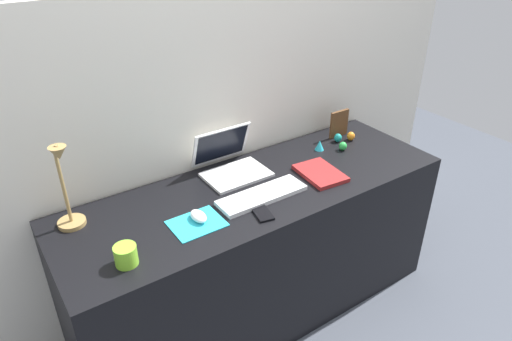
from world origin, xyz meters
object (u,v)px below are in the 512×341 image
at_px(coffee_mug, 126,255).
at_px(toy_figurine_orange, 351,136).
at_px(keyboard, 262,195).
at_px(picture_frame, 339,124).
at_px(notebook_pad, 320,173).
at_px(mouse, 198,216).
at_px(desk_lamp, 65,189).
at_px(cell_phone, 262,212).
at_px(toy_figurine_cyan, 320,145).
at_px(toy_figurine_teal, 338,138).
at_px(toy_figurine_green, 343,146).
at_px(laptop, 229,161).

bearing_deg(coffee_mug, toy_figurine_orange, 11.54).
distance_m(keyboard, picture_frame, 0.76).
xyz_separation_m(notebook_pad, picture_frame, (0.37, 0.27, 0.06)).
bearing_deg(mouse, desk_lamp, 151.93).
distance_m(mouse, notebook_pad, 0.65).
distance_m(desk_lamp, coffee_mug, 0.36).
relative_size(cell_phone, toy_figurine_cyan, 2.44).
distance_m(keyboard, toy_figurine_orange, 0.76).
distance_m(mouse, toy_figurine_cyan, 0.85).
bearing_deg(keyboard, toy_figurine_teal, 18.62).
height_order(notebook_pad, toy_figurine_green, toy_figurine_green).
relative_size(notebook_pad, toy_figurine_cyan, 4.58).
distance_m(mouse, toy_figurine_green, 0.93).
xyz_separation_m(picture_frame, toy_figurine_orange, (0.02, -0.08, -0.05)).
bearing_deg(toy_figurine_cyan, cell_phone, -152.35).
bearing_deg(toy_figurine_green, notebook_pad, -154.18).
distance_m(mouse, coffee_mug, 0.35).
bearing_deg(toy_figurine_green, laptop, 166.16).
bearing_deg(cell_phone, toy_figurine_green, 30.74).
xyz_separation_m(keyboard, toy_figurine_cyan, (0.51, 0.21, 0.02)).
relative_size(notebook_pad, picture_frame, 1.60).
bearing_deg(toy_figurine_orange, mouse, -169.50).
bearing_deg(toy_figurine_orange, laptop, 173.31).
distance_m(cell_phone, picture_frame, 0.87).
xyz_separation_m(picture_frame, coffee_mug, (-1.36, -0.36, -0.04)).
relative_size(keyboard, desk_lamp, 1.05).
distance_m(laptop, toy_figurine_green, 0.62).
bearing_deg(toy_figurine_teal, toy_figurine_cyan, -173.46).
bearing_deg(notebook_pad, picture_frame, 41.65).
relative_size(notebook_pad, toy_figurine_green, 5.19).
relative_size(coffee_mug, toy_figurine_cyan, 1.58).
bearing_deg(toy_figurine_cyan, toy_figurine_teal, 6.54).
distance_m(toy_figurine_teal, toy_figurine_green, 0.10).
bearing_deg(picture_frame, toy_figurine_orange, -73.96).
bearing_deg(picture_frame, desk_lamp, -178.46).
relative_size(keyboard, coffee_mug, 4.97).
xyz_separation_m(mouse, toy_figurine_green, (0.92, 0.13, 0.00)).
distance_m(keyboard, notebook_pad, 0.34).
relative_size(toy_figurine_teal, toy_figurine_green, 1.00).
relative_size(laptop, notebook_pad, 1.25).
xyz_separation_m(desk_lamp, notebook_pad, (1.09, -0.23, -0.17)).
relative_size(laptop, coffee_mug, 3.64).
distance_m(cell_phone, toy_figurine_teal, 0.80).
bearing_deg(toy_figurine_teal, cell_phone, -156.17).
distance_m(mouse, toy_figurine_teal, 0.99).
distance_m(notebook_pad, toy_figurine_cyan, 0.27).
relative_size(mouse, toy_figurine_cyan, 1.83).
bearing_deg(cell_phone, toy_figurine_cyan, 39.47).
bearing_deg(cell_phone, mouse, 168.36).
distance_m(keyboard, coffee_mug, 0.65).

